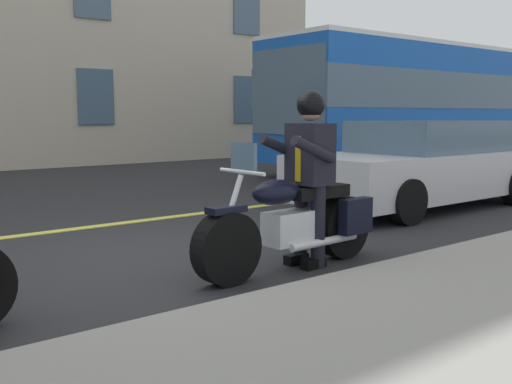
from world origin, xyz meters
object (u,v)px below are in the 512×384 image
motorcycle_main (295,223)px  bus_far (435,101)px  car_silver (423,165)px  rider_main (309,163)px

motorcycle_main → bus_far: size_ratio=0.20×
bus_far → car_silver: bus_far is taller
motorcycle_main → car_silver: bearing=-159.3°
motorcycle_main → bus_far: bus_far is taller
bus_far → car_silver: (6.17, 4.12, -1.18)m
rider_main → bus_far: bus_far is taller
bus_far → motorcycle_main: bearing=28.8°
rider_main → car_silver: (-4.07, -1.59, -0.35)m
motorcycle_main → car_silver: 4.56m
bus_far → car_silver: size_ratio=2.40×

